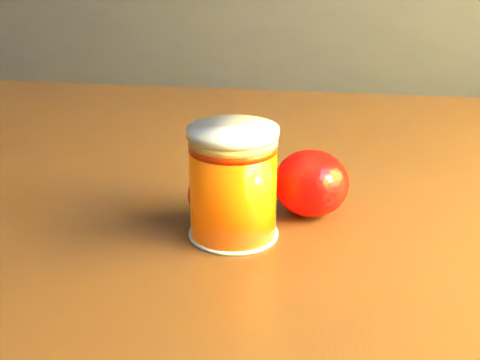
% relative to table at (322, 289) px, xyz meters
% --- Properties ---
extents(kitchen_counter, '(3.15, 0.60, 0.90)m').
position_rel_table_xyz_m(kitchen_counter, '(-0.99, 1.34, -0.26)').
color(kitchen_counter, '#535358').
rests_on(kitchen_counter, ground).
extents(table, '(1.22, 0.96, 0.81)m').
position_rel_table_xyz_m(table, '(0.00, 0.00, 0.00)').
color(table, '#593316').
rests_on(table, ground).
extents(juice_glass, '(0.07, 0.07, 0.09)m').
position_rel_table_xyz_m(juice_glass, '(-0.05, -0.11, 0.15)').
color(juice_glass, '#FF5B05').
rests_on(juice_glass, table).
extents(orange_front, '(0.08, 0.08, 0.05)m').
position_rel_table_xyz_m(orange_front, '(-0.07, -0.09, 0.13)').
color(orange_front, red).
rests_on(orange_front, table).
extents(orange_back, '(0.08, 0.08, 0.06)m').
position_rel_table_xyz_m(orange_back, '(-0.00, -0.05, 0.13)').
color(orange_back, red).
rests_on(orange_back, table).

